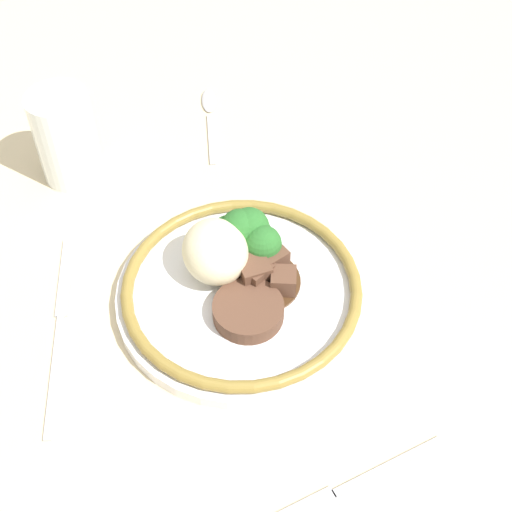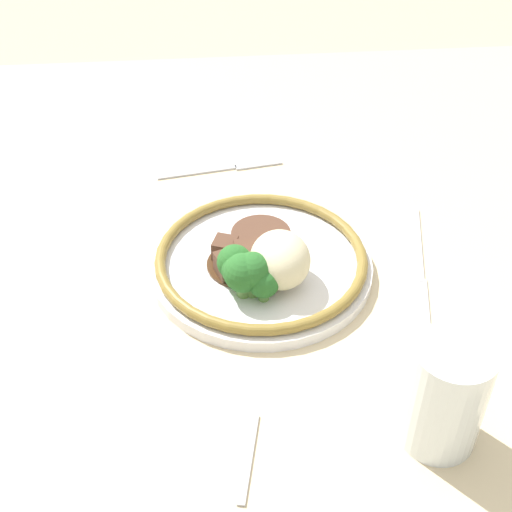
% 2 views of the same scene
% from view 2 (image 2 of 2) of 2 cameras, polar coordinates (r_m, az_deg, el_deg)
% --- Properties ---
extents(ground_plane, '(8.00, 8.00, 0.00)m').
position_cam_2_polar(ground_plane, '(0.80, 1.88, -5.59)').
color(ground_plane, tan).
extents(dining_table, '(1.21, 1.14, 0.05)m').
position_cam_2_polar(dining_table, '(0.78, 1.92, -4.40)').
color(dining_table, beige).
rests_on(dining_table, ground).
extents(plate, '(0.25, 0.25, 0.07)m').
position_cam_2_polar(plate, '(0.77, 0.39, -0.49)').
color(plate, white).
rests_on(plate, dining_table).
extents(juice_glass, '(0.07, 0.07, 0.11)m').
position_cam_2_polar(juice_glass, '(0.63, 14.83, -11.09)').
color(juice_glass, '#F4AD19').
rests_on(juice_glass, dining_table).
extents(fork, '(0.04, 0.17, 0.00)m').
position_cam_2_polar(fork, '(0.96, -1.71, 7.11)').
color(fork, '#ADADB2').
rests_on(fork, dining_table).
extents(knife, '(0.23, 0.06, 0.00)m').
position_cam_2_polar(knife, '(0.81, 13.05, -1.53)').
color(knife, '#ADADB2').
rests_on(knife, dining_table).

